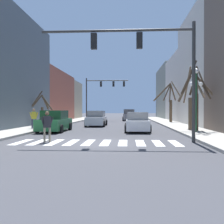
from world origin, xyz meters
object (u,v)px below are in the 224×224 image
traffic_signal_far (101,89)px  pedestrian_near_right_corner (47,124)px  traffic_signal_near (147,54)px  pedestrian_on_right_sidewalk (34,117)px  street_lamp_right_corner (196,87)px  street_tree_left_far (170,102)px  street_tree_left_near (42,108)px  car_parked_right_near (96,119)px  car_parked_right_mid (129,115)px  street_tree_left_mid (196,98)px  car_parked_left_near (55,122)px  car_parked_left_far (137,122)px  street_tree_right_far (193,100)px

traffic_signal_far → pedestrian_near_right_corner: 28.35m
traffic_signal_near → traffic_signal_far: bearing=100.8°
pedestrian_on_right_sidewalk → traffic_signal_near: bearing=114.5°
traffic_signal_far → street_lamp_right_corner: (9.06, -22.83, -1.71)m
street_tree_left_far → street_tree_left_near: bearing=-150.3°
street_lamp_right_corner → street_tree_left_far: (0.57, 15.28, -0.57)m
car_parked_right_near → car_parked_right_mid: bearing=166.9°
pedestrian_on_right_sidewalk → street_tree_left_far: size_ratio=0.32×
street_lamp_right_corner → pedestrian_on_right_sidewalk: size_ratio=2.69×
pedestrian_near_right_corner → street_tree_left_mid: size_ratio=0.31×
traffic_signal_far → car_parked_right_mid: 6.14m
traffic_signal_near → car_parked_right_near: (-4.33, 13.44, -3.92)m
car_parked_left_near → street_tree_left_mid: 11.09m
car_parked_left_near → car_parked_left_far: size_ratio=1.10×
pedestrian_on_right_sidewalk → pedestrian_near_right_corner: bearing=89.5°
pedestrian_near_right_corner → street_lamp_right_corner: bearing=-4.6°
pedestrian_on_right_sidewalk → street_tree_left_far: (13.31, 12.44, 1.61)m
pedestrian_on_right_sidewalk → street_tree_left_mid: 13.25m
street_tree_right_far → street_tree_left_far: street_tree_left_far is taller
street_tree_left_near → pedestrian_on_right_sidewalk: bearing=-79.8°
car_parked_right_near → street_tree_left_near: size_ratio=1.28×
street_tree_right_far → street_tree_left_far: 13.38m
traffic_signal_far → street_tree_left_far: 12.45m
car_parked_left_near → street_tree_left_far: (11.17, 13.69, 1.97)m
car_parked_right_mid → street_tree_right_far: size_ratio=0.93×
street_lamp_right_corner → car_parked_right_mid: bearing=101.2°
traffic_signal_near → car_parked_right_mid: traffic_signal_near is taller
traffic_signal_near → street_tree_right_far: 8.13m
car_parked_right_near → street_tree_left_mid: 11.30m
street_tree_right_far → street_tree_left_near: 14.77m
car_parked_right_near → pedestrian_near_right_corner: 13.88m
street_lamp_right_corner → street_tree_left_mid: (0.34, 1.37, -0.75)m
car_parked_left_near → street_tree_left_near: size_ratio=1.36×
traffic_signal_near → street_lamp_right_corner: traffic_signal_near is taller
traffic_signal_near → pedestrian_near_right_corner: size_ratio=5.00×
traffic_signal_near → car_parked_right_mid: (-0.86, 28.43, -3.84)m
pedestrian_on_right_sidewalk → car_parked_right_near: bearing=-153.6°
car_parked_right_near → pedestrian_near_right_corner: (-0.94, -13.85, 0.21)m
car_parked_right_near → street_tree_left_far: bearing=127.5°
pedestrian_on_right_sidewalk → street_tree_left_near: street_tree_left_near is taller
pedestrian_near_right_corner → car_parked_right_near: bearing=51.6°
car_parked_right_mid → street_tree_left_far: (5.22, -8.32, 1.91)m
street_tree_right_far → pedestrian_on_right_sidewalk: bearing=175.9°
car_parked_right_mid → pedestrian_near_right_corner: bearing=171.3°
car_parked_left_far → street_tree_left_near: street_tree_left_near is taller
traffic_signal_far → street_tree_left_mid: size_ratio=1.28×
street_tree_left_far → car_parked_left_far: bearing=-109.0°
street_lamp_right_corner → street_tree_left_far: bearing=87.9°
car_parked_left_far → street_tree_right_far: 4.65m
pedestrian_near_right_corner → street_tree_left_far: size_ratio=0.31×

